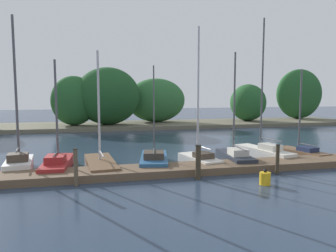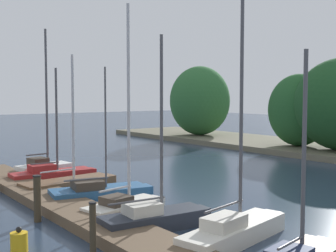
# 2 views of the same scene
# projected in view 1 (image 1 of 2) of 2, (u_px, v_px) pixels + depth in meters

# --- Properties ---
(dock_pier) EXTENTS (20.98, 1.80, 0.35)m
(dock_pier) POSITION_uv_depth(u_px,v_px,m) (183.00, 169.00, 15.13)
(dock_pier) COLOR brown
(dock_pier) RESTS_ON ground
(far_shore) EXTENTS (54.45, 8.00, 7.09)m
(far_shore) POSITION_uv_depth(u_px,v_px,m) (135.00, 102.00, 35.99)
(far_shore) COLOR #66604C
(far_shore) RESTS_ON ground
(sailboat_0) EXTENTS (1.56, 3.03, 7.51)m
(sailboat_0) POSITION_uv_depth(u_px,v_px,m) (19.00, 161.00, 15.44)
(sailboat_0) COLOR white
(sailboat_0) RESTS_ON ground
(sailboat_1) EXTENTS (1.34, 4.15, 5.44)m
(sailboat_1) POSITION_uv_depth(u_px,v_px,m) (58.00, 163.00, 15.57)
(sailboat_1) COLOR maroon
(sailboat_1) RESTS_ON ground
(sailboat_2) EXTENTS (1.70, 4.46, 5.92)m
(sailboat_2) POSITION_uv_depth(u_px,v_px,m) (100.00, 162.00, 16.02)
(sailboat_2) COLOR brown
(sailboat_2) RESTS_ON ground
(sailboat_3) EXTENTS (2.06, 4.17, 5.25)m
(sailboat_3) POSITION_uv_depth(u_px,v_px,m) (154.00, 159.00, 16.66)
(sailboat_3) COLOR #285684
(sailboat_3) RESTS_ON ground
(sailboat_4) EXTENTS (1.69, 3.31, 7.27)m
(sailboat_4) POSITION_uv_depth(u_px,v_px,m) (199.00, 157.00, 16.87)
(sailboat_4) COLOR silver
(sailboat_4) RESTS_ON ground
(sailboat_5) EXTENTS (1.37, 3.75, 6.00)m
(sailboat_5) POSITION_uv_depth(u_px,v_px,m) (234.00, 156.00, 17.23)
(sailboat_5) COLOR #232833
(sailboat_5) RESTS_ON ground
(sailboat_6) EXTENTS (1.91, 4.49, 8.16)m
(sailboat_6) POSITION_uv_depth(u_px,v_px,m) (262.00, 150.00, 18.83)
(sailboat_6) COLOR silver
(sailboat_6) RESTS_ON ground
(sailboat_7) EXTENTS (1.75, 3.66, 5.24)m
(sailboat_7) POSITION_uv_depth(u_px,v_px,m) (300.00, 151.00, 19.08)
(sailboat_7) COLOR brown
(sailboat_7) RESTS_ON ground
(mooring_piling_1) EXTENTS (0.20, 0.20, 1.58)m
(mooring_piling_1) POSITION_uv_depth(u_px,v_px,m) (76.00, 167.00, 12.87)
(mooring_piling_1) COLOR brown
(mooring_piling_1) RESTS_ON ground
(mooring_piling_2) EXTENTS (0.28, 0.28, 1.54)m
(mooring_piling_2) POSITION_uv_depth(u_px,v_px,m) (198.00, 162.00, 13.90)
(mooring_piling_2) COLOR #3D3323
(mooring_piling_2) RESTS_ON ground
(mooring_piling_3) EXTENTS (0.20, 0.20, 1.42)m
(mooring_piling_3) POSITION_uv_depth(u_px,v_px,m) (277.00, 159.00, 14.80)
(mooring_piling_3) COLOR #3D3323
(mooring_piling_3) RESTS_ON ground
(channel_buoy_0) EXTENTS (0.45, 0.45, 0.68)m
(channel_buoy_0) POSITION_uv_depth(u_px,v_px,m) (265.00, 178.00, 13.13)
(channel_buoy_0) COLOR gold
(channel_buoy_0) RESTS_ON ground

